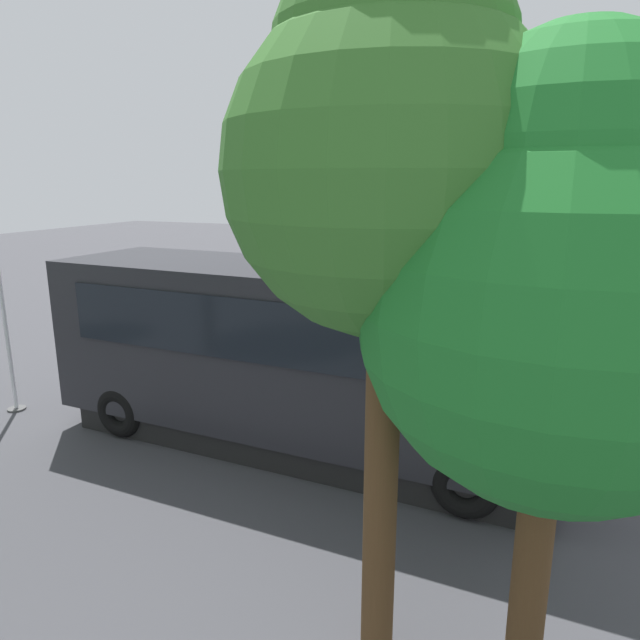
# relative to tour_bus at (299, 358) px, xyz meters

# --- Properties ---
(ground_plane) EXTENTS (80.00, 80.00, 0.00)m
(ground_plane) POSITION_rel_tour_bus_xyz_m (1.55, -5.10, -1.64)
(ground_plane) COLOR #424247
(tour_bus) EXTENTS (9.15, 2.84, 3.25)m
(tour_bus) POSITION_rel_tour_bus_xyz_m (0.00, 0.00, 0.00)
(tour_bus) COLOR #26262B
(tour_bus) RESTS_ON ground_plane
(spectator_far_left) EXTENTS (0.57, 0.33, 1.79)m
(spectator_far_left) POSITION_rel_tour_bus_xyz_m (-1.87, -2.82, -0.57)
(spectator_far_left) COLOR #473823
(spectator_far_left) RESTS_ON ground_plane
(spectator_left) EXTENTS (0.58, 0.35, 1.77)m
(spectator_left) POSITION_rel_tour_bus_xyz_m (-0.44, -2.69, -0.59)
(spectator_left) COLOR black
(spectator_left) RESTS_ON ground_plane
(spectator_centre) EXTENTS (0.58, 0.34, 1.75)m
(spectator_centre) POSITION_rel_tour_bus_xyz_m (0.80, -2.63, -0.60)
(spectator_centre) COLOR black
(spectator_centre) RESTS_ON ground_plane
(spectator_right) EXTENTS (0.57, 0.39, 1.67)m
(spectator_right) POSITION_rel_tour_bus_xyz_m (2.09, -3.00, -0.66)
(spectator_right) COLOR black
(spectator_right) RESTS_ON ground_plane
(parked_motorcycle_silver) EXTENTS (2.04, 0.63, 0.99)m
(parked_motorcycle_silver) POSITION_rel_tour_bus_xyz_m (0.98, -2.16, -1.16)
(parked_motorcycle_silver) COLOR black
(parked_motorcycle_silver) RESTS_ON ground_plane
(parked_motorcycle_dark) EXTENTS (2.04, 0.63, 0.99)m
(parked_motorcycle_dark) POSITION_rel_tour_bus_xyz_m (3.18, -2.26, -1.16)
(parked_motorcycle_dark) COLOR black
(parked_motorcycle_dark) RESTS_ON ground_plane
(stunt_motorcycle) EXTENTS (1.82, 0.94, 1.88)m
(stunt_motorcycle) POSITION_rel_tour_bus_xyz_m (4.74, -7.23, -0.59)
(stunt_motorcycle) COLOR black
(stunt_motorcycle) RESTS_ON ground_plane
(tree_left) EXTENTS (3.16, 3.16, 5.79)m
(tree_left) POSITION_rel_tour_bus_xyz_m (-4.08, 4.03, 2.32)
(tree_left) COLOR #51381E
(tree_left) RESTS_ON ground_plane
(tree_far) EXTENTS (2.77, 2.77, 6.57)m
(tree_far) POSITION_rel_tour_bus_xyz_m (-2.71, 4.06, 3.29)
(tree_far) COLOR #51381E
(tree_far) RESTS_ON ground_plane
(bay_line_a) EXTENTS (0.28, 4.16, 0.01)m
(bay_line_a) POSITION_rel_tour_bus_xyz_m (-0.10, -6.96, -1.64)
(bay_line_a) COLOR white
(bay_line_a) RESTS_ON ground_plane
(bay_line_b) EXTENTS (0.31, 4.98, 0.01)m
(bay_line_b) POSITION_rel_tour_bus_xyz_m (2.43, -6.96, -1.64)
(bay_line_b) COLOR white
(bay_line_b) RESTS_ON ground_plane
(bay_line_c) EXTENTS (0.30, 4.59, 0.01)m
(bay_line_c) POSITION_rel_tour_bus_xyz_m (4.96, -6.96, -1.64)
(bay_line_c) COLOR white
(bay_line_c) RESTS_ON ground_plane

